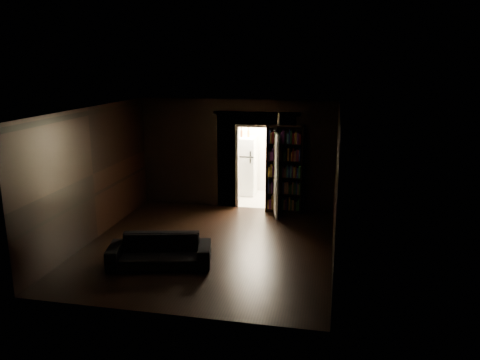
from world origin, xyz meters
name	(u,v)px	position (x,y,z in m)	size (l,w,h in m)	color
ground	(209,246)	(0.00, 0.00, 0.00)	(5.50, 5.50, 0.00)	black
room_walls	(220,156)	(-0.01, 1.07, 1.68)	(5.02, 5.61, 2.84)	black
kitchen_alcove	(262,154)	(0.50, 3.87, 1.21)	(2.20, 1.80, 2.60)	beige
sofa	(160,246)	(-0.66, -1.08, 0.36)	(1.88, 0.81, 0.72)	black
bookshelf	(284,169)	(1.25, 2.59, 1.10)	(0.90, 0.32, 2.20)	black
refrigerator	(243,166)	(-0.08, 4.03, 0.82)	(0.74, 0.68, 1.65)	white
door	(276,174)	(1.07, 2.32, 1.02)	(0.85, 0.05, 2.05)	white
figurine	(279,119)	(1.09, 2.60, 2.34)	(0.09, 0.09, 0.28)	silver
bottles	(241,132)	(-0.11, 3.98, 1.79)	(0.68, 0.09, 0.28)	black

